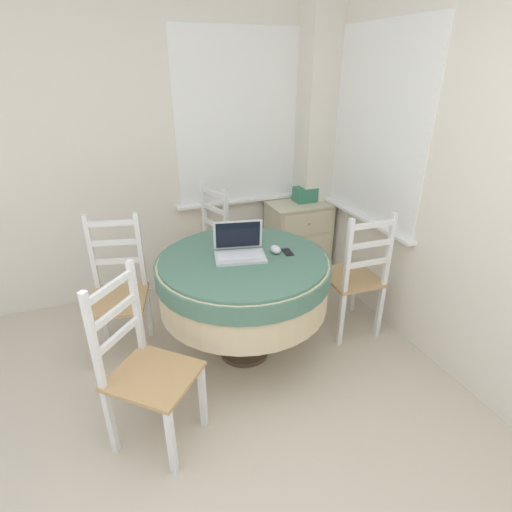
% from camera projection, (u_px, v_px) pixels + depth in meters
% --- Properties ---
extents(corner_room_shell, '(4.14, 4.50, 2.55)m').
position_uv_depth(corner_room_shell, '(285.00, 169.00, 2.68)').
color(corner_room_shell, silver).
rests_on(corner_room_shell, ground_plane).
extents(round_dining_table, '(1.16, 1.16, 0.77)m').
position_uv_depth(round_dining_table, '(243.00, 279.00, 2.68)').
color(round_dining_table, '#4C3D2D').
rests_on(round_dining_table, ground_plane).
extents(laptop, '(0.37, 0.30, 0.22)m').
position_uv_depth(laptop, '(239.00, 249.00, 2.62)').
color(laptop, silver).
rests_on(laptop, round_dining_table).
extents(computer_mouse, '(0.06, 0.10, 0.05)m').
position_uv_depth(computer_mouse, '(275.00, 249.00, 2.67)').
color(computer_mouse, silver).
rests_on(computer_mouse, round_dining_table).
extents(cell_phone, '(0.07, 0.11, 0.01)m').
position_uv_depth(cell_phone, '(288.00, 252.00, 2.68)').
color(cell_phone, black).
rests_on(cell_phone, round_dining_table).
extents(dining_chair_near_back_window, '(0.52, 0.50, 1.01)m').
position_uv_depth(dining_chair_near_back_window, '(203.00, 249.00, 3.46)').
color(dining_chair_near_back_window, tan).
rests_on(dining_chair_near_back_window, ground_plane).
extents(dining_chair_near_right_window, '(0.40, 0.44, 1.01)m').
position_uv_depth(dining_chair_near_right_window, '(354.00, 278.00, 2.99)').
color(dining_chair_near_right_window, tan).
rests_on(dining_chair_near_right_window, ground_plane).
extents(dining_chair_camera_near, '(0.57, 0.57, 1.01)m').
position_uv_depth(dining_chair_camera_near, '(145.00, 371.00, 2.09)').
color(dining_chair_camera_near, tan).
rests_on(dining_chair_camera_near, ground_plane).
extents(dining_chair_left_flank, '(0.47, 0.50, 1.01)m').
position_uv_depth(dining_chair_left_flank, '(118.00, 294.00, 2.79)').
color(dining_chair_left_flank, tan).
rests_on(dining_chair_left_flank, ground_plane).
extents(corner_cabinet, '(0.58, 0.42, 0.75)m').
position_uv_depth(corner_cabinet, '(298.00, 240.00, 3.88)').
color(corner_cabinet, beige).
rests_on(corner_cabinet, ground_plane).
extents(storage_box, '(0.20, 0.15, 0.13)m').
position_uv_depth(storage_box, '(305.00, 194.00, 3.73)').
color(storage_box, '#387A5B').
rests_on(storage_box, corner_cabinet).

